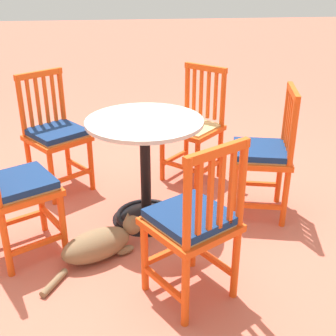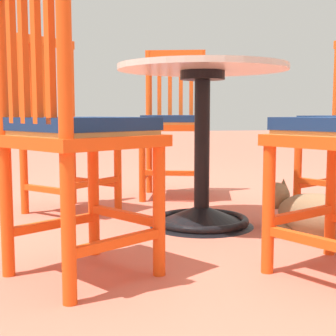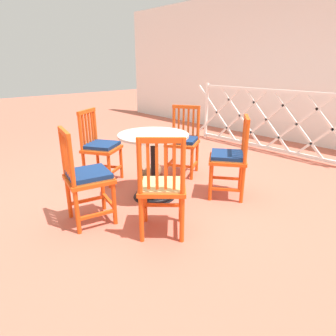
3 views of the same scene
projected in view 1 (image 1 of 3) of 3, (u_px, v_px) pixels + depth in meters
ground_plane at (144, 223)px, 3.07m from camera, size 24.00×24.00×0.00m
cafe_table at (146, 182)px, 3.01m from camera, size 0.76×0.76×0.73m
orange_chair_at_corner at (16, 188)px, 2.58m from camera, size 0.55×0.55×0.91m
orange_chair_near_fence at (193, 224)px, 2.23m from camera, size 0.55×0.55×0.91m
orange_chair_facing_out at (264, 155)px, 3.02m from camera, size 0.48×0.48×0.91m
orange_chair_tucked_in at (194, 128)px, 3.55m from camera, size 0.57×0.57×0.91m
orange_chair_by_planter at (56, 136)px, 3.36m from camera, size 0.56×0.56×0.91m
tabby_cat at (102, 243)px, 2.68m from camera, size 0.53×0.59×0.23m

